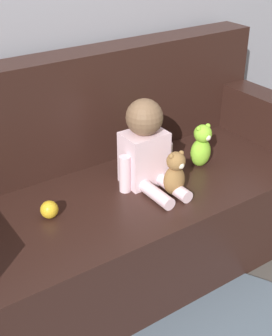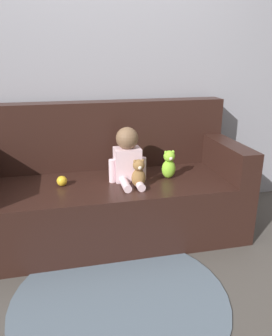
{
  "view_description": "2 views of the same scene",
  "coord_description": "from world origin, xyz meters",
  "px_view_note": "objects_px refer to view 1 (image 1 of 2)",
  "views": [
    {
      "loc": [
        -0.98,
        -1.56,
        1.6
      ],
      "look_at": [
        0.05,
        -0.05,
        0.57
      ],
      "focal_mm": 50.0,
      "sensor_mm": 36.0,
      "label": 1
    },
    {
      "loc": [
        -0.34,
        -2.32,
        1.37
      ],
      "look_at": [
        0.17,
        -0.11,
        0.58
      ],
      "focal_mm": 35.0,
      "sensor_mm": 36.0,
      "label": 2
    }
  ],
  "objects_px": {
    "couch": "(113,200)",
    "toy_ball": "(49,210)",
    "teddy_bear_brown": "(175,174)",
    "person_baby": "(146,148)",
    "plush_toy_side": "(201,146)"
  },
  "relations": [
    {
      "from": "couch",
      "to": "toy_ball",
      "type": "distance_m",
      "value": 0.41
    },
    {
      "from": "couch",
      "to": "teddy_bear_brown",
      "type": "relative_size",
      "value": 9.49
    },
    {
      "from": "teddy_bear_brown",
      "to": "person_baby",
      "type": "bearing_deg",
      "value": 107.37
    },
    {
      "from": "teddy_bear_brown",
      "to": "plush_toy_side",
      "type": "xyz_separation_m",
      "value": [
        0.27,
        0.13,
        0.0
      ]
    },
    {
      "from": "couch",
      "to": "teddy_bear_brown",
      "type": "bearing_deg",
      "value": -56.52
    },
    {
      "from": "person_baby",
      "to": "teddy_bear_brown",
      "type": "relative_size",
      "value": 1.92
    },
    {
      "from": "teddy_bear_brown",
      "to": "toy_ball",
      "type": "distance_m",
      "value": 0.56
    },
    {
      "from": "plush_toy_side",
      "to": "toy_ball",
      "type": "xyz_separation_m",
      "value": [
        -0.81,
        0.02,
        -0.07
      ]
    },
    {
      "from": "teddy_bear_brown",
      "to": "plush_toy_side",
      "type": "relative_size",
      "value": 0.96
    },
    {
      "from": "couch",
      "to": "plush_toy_side",
      "type": "distance_m",
      "value": 0.5
    },
    {
      "from": "couch",
      "to": "teddy_bear_brown",
      "type": "xyz_separation_m",
      "value": [
        0.17,
        -0.25,
        0.22
      ]
    },
    {
      "from": "person_baby",
      "to": "couch",
      "type": "bearing_deg",
      "value": 139.98
    },
    {
      "from": "teddy_bear_brown",
      "to": "plush_toy_side",
      "type": "height_order",
      "value": "plush_toy_side"
    },
    {
      "from": "plush_toy_side",
      "to": "toy_ball",
      "type": "distance_m",
      "value": 0.81
    },
    {
      "from": "plush_toy_side",
      "to": "couch",
      "type": "bearing_deg",
      "value": 164.67
    }
  ]
}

